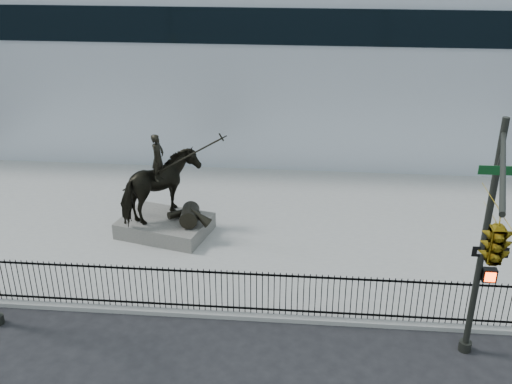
{
  "coord_description": "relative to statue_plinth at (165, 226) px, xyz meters",
  "views": [
    {
      "loc": [
        2.24,
        -14.08,
        11.34
      ],
      "look_at": [
        0.44,
        6.0,
        2.11
      ],
      "focal_mm": 42.0,
      "sensor_mm": 36.0,
      "label": 1
    }
  ],
  "objects": [
    {
      "name": "plaza",
      "position": [
        3.13,
        0.88,
        -0.39
      ],
      "size": [
        30.0,
        12.0,
        0.15
      ],
      "primitive_type": "cube",
      "color": "gray",
      "rests_on": "ground"
    },
    {
      "name": "equestrian_statue",
      "position": [
        0.06,
        -0.02,
        1.61
      ],
      "size": [
        4.13,
        3.1,
        3.6
      ],
      "rotation": [
        0.0,
        0.0,
        -0.25
      ],
      "color": "black",
      "rests_on": "statue_plinth"
    },
    {
      "name": "ground",
      "position": [
        3.13,
        -6.12,
        -0.46
      ],
      "size": [
        120.0,
        120.0,
        0.0
      ],
      "primitive_type": "plane",
      "color": "black",
      "rests_on": "ground"
    },
    {
      "name": "traffic_signal_right",
      "position": [
        9.59,
        -8.12,
        4.39
      ],
      "size": [
        2.17,
        6.86,
        7.0
      ],
      "color": "black",
      "rests_on": "ground"
    },
    {
      "name": "building",
      "position": [
        3.13,
        13.88,
        4.04
      ],
      "size": [
        44.0,
        14.0,
        9.0
      ],
      "primitive_type": "cube",
      "color": "#B5BAC5",
      "rests_on": "ground"
    },
    {
      "name": "statue_plinth",
      "position": [
        0.0,
        0.0,
        0.0
      ],
      "size": [
        3.78,
        3.04,
        0.62
      ],
      "primitive_type": "cube",
      "rotation": [
        0.0,
        0.0,
        -0.25
      ],
      "color": "#4F4C48",
      "rests_on": "plaza"
    },
    {
      "name": "picket_fence",
      "position": [
        3.13,
        -4.87,
        0.44
      ],
      "size": [
        22.1,
        0.1,
        1.5
      ],
      "color": "black",
      "rests_on": "plaza"
    }
  ]
}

